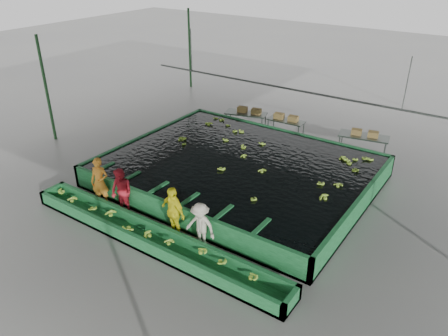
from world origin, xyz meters
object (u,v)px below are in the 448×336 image
Objects in this scene: box_stack_mid at (286,120)px; sorting_trough at (151,238)px; flotation_tank at (238,171)px; worker_a at (100,182)px; packing_table_mid at (286,128)px; packing_table_left at (246,121)px; worker_b at (122,192)px; worker_d at (200,226)px; box_stack_left at (249,113)px; worker_c at (173,212)px; box_stack_right at (364,136)px; packing_table_right at (362,146)px.

sorting_trough is at bearing -86.58° from box_stack_mid.
flotation_tank is 5.44× the size of worker_a.
packing_table_left is at bearing -166.03° from packing_table_mid.
packing_table_left is at bearing 104.81° from sorting_trough.
sorting_trough is 5.49× the size of packing_table_mid.
sorting_trough is 2.29m from worker_b.
worker_d reaches higher than box_stack_mid.
packing_table_left is at bearing -152.43° from box_stack_left.
packing_table_mid is (2.02, 0.50, -0.06)m from packing_table_left.
worker_a reaches higher than packing_table_mid.
worker_d is 9.91m from box_stack_left.
worker_c is at bearing -86.25° from flotation_tank.
flotation_tank reaches higher than sorting_trough.
box_stack_right is (5.79, 0.31, 0.03)m from box_stack_left.
box_stack_left is at bearing 103.92° from sorting_trough.
worker_a is 1.16× the size of worker_d.
worker_a reaches higher than worker_b.
flotation_tank is 5.42m from packing_table_left.
box_stack_left is at bearing 63.28° from worker_a.
worker_a is 9.92m from box_stack_mid.
worker_a is 4.54m from worker_d.
packing_table_mid is 3.96m from box_stack_right.
packing_table_mid is (2.56, 9.56, -0.50)m from worker_a.
worker_b is 10.87m from box_stack_right.
flotation_tank is 5.45m from box_stack_left.
box_stack_mid is (-0.62, 5.29, 0.38)m from flotation_tank.
worker_a is at bearing 179.72° from worker_b.
flotation_tank is at bearing 31.36° from worker_a.
box_stack_left reaches higher than packing_table_mid.
packing_table_right is at bearing 72.08° from sorting_trough.
packing_table_left is at bearing 118.71° from flotation_tank.
box_stack_right is at bearing 71.98° from sorting_trough.
sorting_trough is at bearing -108.02° from box_stack_right.
worker_c is at bearing -0.28° from worker_b.
worker_a is 1.59× the size of box_stack_right.
worker_c is at bearing -84.62° from box_stack_mid.
packing_table_right is (6.46, 9.44, -0.43)m from worker_a.
worker_b reaches higher than sorting_trough.
worker_c is 1.47× the size of box_stack_mid.
sorting_trough is (0.00, -5.10, -0.20)m from flotation_tank.
worker_c is 9.53m from box_stack_left.
sorting_trough is 10.42m from box_stack_mid.
worker_b is (-2.05, 0.80, 0.61)m from sorting_trough.
packing_table_right is 5.80m from box_stack_left.
flotation_tank is 4.78m from worker_b.
box_stack_mid is (-2.00, 9.59, 0.04)m from worker_d.
packing_table_left reaches higher than sorting_trough.
box_stack_mid reaches higher than flotation_tank.
worker_a is 1.51× the size of box_stack_left.
worker_c is at bearing -84.79° from packing_table_mid.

